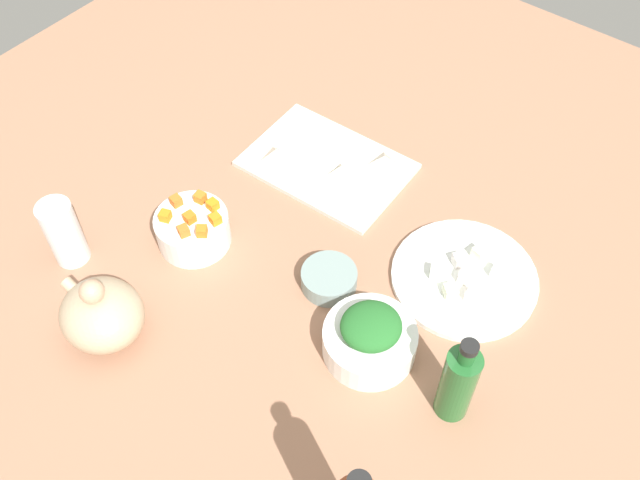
{
  "coord_description": "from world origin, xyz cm",
  "views": [
    {
      "loc": [
        -47.94,
        61.45,
        106.93
      ],
      "look_at": [
        0.0,
        0.0,
        8.0
      ],
      "focal_mm": 40.04,
      "sensor_mm": 36.0,
      "label": 1
    }
  ],
  "objects_px": {
    "teapot": "(102,314)",
    "bottle_1": "(458,383)",
    "bowl_small_side": "(329,279)",
    "drinking_glass_0": "(63,233)",
    "plate_tofu": "(464,278)",
    "cutting_board": "(327,165)",
    "bowl_carrots": "(193,229)",
    "bowl_greens": "(370,341)"
  },
  "relations": [
    {
      "from": "plate_tofu",
      "to": "cutting_board",
      "type": "bearing_deg",
      "value": -11.07
    },
    {
      "from": "bowl_greens",
      "to": "drinking_glass_0",
      "type": "distance_m",
      "value": 0.57
    },
    {
      "from": "teapot",
      "to": "bottle_1",
      "type": "bearing_deg",
      "value": -155.8
    },
    {
      "from": "bowl_greens",
      "to": "teapot",
      "type": "relative_size",
      "value": 0.97
    },
    {
      "from": "cutting_board",
      "to": "bowl_carrots",
      "type": "bearing_deg",
      "value": 75.69
    },
    {
      "from": "bowl_greens",
      "to": "bowl_carrots",
      "type": "height_order",
      "value": "bowl_carrots"
    },
    {
      "from": "bowl_greens",
      "to": "drinking_glass_0",
      "type": "bearing_deg",
      "value": 17.78
    },
    {
      "from": "bowl_small_side",
      "to": "bottle_1",
      "type": "height_order",
      "value": "bottle_1"
    },
    {
      "from": "bowl_carrots",
      "to": "bowl_small_side",
      "type": "xyz_separation_m",
      "value": [
        -0.26,
        -0.07,
        -0.01
      ]
    },
    {
      "from": "bowl_greens",
      "to": "bottle_1",
      "type": "distance_m",
      "value": 0.17
    },
    {
      "from": "cutting_board",
      "to": "bottle_1",
      "type": "bearing_deg",
      "value": 148.03
    },
    {
      "from": "bottle_1",
      "to": "teapot",
      "type": "bearing_deg",
      "value": 24.2
    },
    {
      "from": "plate_tofu",
      "to": "bowl_carrots",
      "type": "bearing_deg",
      "value": 27.56
    },
    {
      "from": "plate_tofu",
      "to": "bowl_carrots",
      "type": "distance_m",
      "value": 0.5
    },
    {
      "from": "plate_tofu",
      "to": "bowl_small_side",
      "type": "height_order",
      "value": "bowl_small_side"
    },
    {
      "from": "bottle_1",
      "to": "drinking_glass_0",
      "type": "distance_m",
      "value": 0.72
    },
    {
      "from": "bottle_1",
      "to": "cutting_board",
      "type": "bearing_deg",
      "value": -31.97
    },
    {
      "from": "bowl_greens",
      "to": "bowl_small_side",
      "type": "height_order",
      "value": "bowl_greens"
    },
    {
      "from": "bowl_small_side",
      "to": "drinking_glass_0",
      "type": "relative_size",
      "value": 0.73
    },
    {
      "from": "cutting_board",
      "to": "plate_tofu",
      "type": "bearing_deg",
      "value": 168.93
    },
    {
      "from": "bowl_greens",
      "to": "drinking_glass_0",
      "type": "height_order",
      "value": "drinking_glass_0"
    },
    {
      "from": "plate_tofu",
      "to": "bowl_carrots",
      "type": "relative_size",
      "value": 1.93
    },
    {
      "from": "plate_tofu",
      "to": "bowl_small_side",
      "type": "bearing_deg",
      "value": 40.38
    },
    {
      "from": "cutting_board",
      "to": "bowl_carrots",
      "type": "height_order",
      "value": "bowl_carrots"
    },
    {
      "from": "bowl_small_side",
      "to": "bottle_1",
      "type": "relative_size",
      "value": 0.52
    },
    {
      "from": "bowl_carrots",
      "to": "drinking_glass_0",
      "type": "bearing_deg",
      "value": 47.49
    },
    {
      "from": "bowl_greens",
      "to": "bowl_small_side",
      "type": "xyz_separation_m",
      "value": [
        0.13,
        -0.06,
        -0.01
      ]
    },
    {
      "from": "cutting_board",
      "to": "teapot",
      "type": "bearing_deg",
      "value": 84.13
    },
    {
      "from": "drinking_glass_0",
      "to": "plate_tofu",
      "type": "bearing_deg",
      "value": -146.33
    },
    {
      "from": "bowl_small_side",
      "to": "teapot",
      "type": "xyz_separation_m",
      "value": [
        0.23,
        0.3,
        0.04
      ]
    },
    {
      "from": "cutting_board",
      "to": "teapot",
      "type": "distance_m",
      "value": 0.54
    },
    {
      "from": "cutting_board",
      "to": "bowl_small_side",
      "type": "height_order",
      "value": "bowl_small_side"
    },
    {
      "from": "bowl_small_side",
      "to": "teapot",
      "type": "height_order",
      "value": "teapot"
    },
    {
      "from": "plate_tofu",
      "to": "bottle_1",
      "type": "height_order",
      "value": "bottle_1"
    },
    {
      "from": "bowl_small_side",
      "to": "bottle_1",
      "type": "xyz_separation_m",
      "value": [
        -0.29,
        0.07,
        0.06
      ]
    },
    {
      "from": "plate_tofu",
      "to": "drinking_glass_0",
      "type": "bearing_deg",
      "value": 33.67
    },
    {
      "from": "teapot",
      "to": "bottle_1",
      "type": "height_order",
      "value": "bottle_1"
    },
    {
      "from": "bowl_greens",
      "to": "drinking_glass_0",
      "type": "relative_size",
      "value": 1.14
    },
    {
      "from": "cutting_board",
      "to": "drinking_glass_0",
      "type": "bearing_deg",
      "value": 64.0
    },
    {
      "from": "bowl_carrots",
      "to": "teapot",
      "type": "distance_m",
      "value": 0.23
    },
    {
      "from": "cutting_board",
      "to": "drinking_glass_0",
      "type": "relative_size",
      "value": 2.32
    },
    {
      "from": "bowl_small_side",
      "to": "drinking_glass_0",
      "type": "xyz_separation_m",
      "value": [
        0.41,
        0.24,
        0.05
      ]
    }
  ]
}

